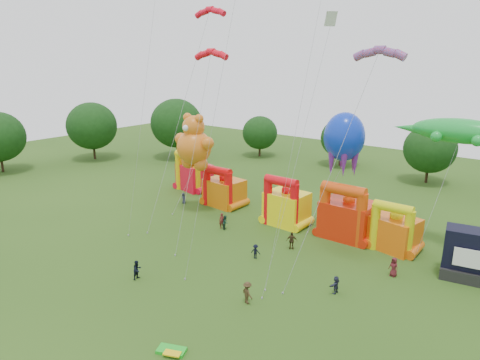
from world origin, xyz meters
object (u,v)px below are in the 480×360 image
Objects in this scene: bouncy_castle_2 at (286,206)px; spectator_0 at (184,198)px; bouncy_castle_0 at (193,175)px; octopus_kite at (338,160)px; teddy_bear_kite at (192,153)px; spectator_4 at (292,241)px; gecko_kite at (447,169)px.

bouncy_castle_2 is 4.12× the size of spectator_0.
octopus_kite reaches higher than bouncy_castle_0.
spectator_0 is at bearing -57.53° from bouncy_castle_0.
teddy_bear_kite reaches higher than bouncy_castle_0.
bouncy_castle_0 reaches higher than spectator_4.
octopus_kite is at bearing 19.07° from spectator_0.
spectator_0 is 0.78× the size of spectator_4.
octopus_kite is 7.24× the size of spectator_4.
bouncy_castle_0 is 19.48m from bouncy_castle_2.
octopus_kite reaches higher than spectator_0.
gecko_kite reaches higher than bouncy_castle_2.
teddy_bear_kite is (-12.10, -3.68, 5.55)m from bouncy_castle_2.
spectator_4 is at bearing -6.89° from teddy_bear_kite.
gecko_kite is at bearing -170.44° from spectator_4.
octopus_kite reaches higher than bouncy_castle_2.
spectator_4 is at bearing -21.40° from bouncy_castle_0.
spectator_4 is (19.93, -3.51, 0.21)m from spectator_0.
bouncy_castle_2 reaches higher than spectator_4.
octopus_kite is 10.74m from spectator_4.
octopus_kite is 9.22× the size of spectator_0.
bouncy_castle_2 reaches higher than bouncy_castle_0.
gecko_kite is at bearing 14.37° from teddy_bear_kite.
bouncy_castle_2 is 0.45× the size of gecko_kite.
bouncy_castle_0 is 36.50m from gecko_kite.
teddy_bear_kite is 18.05m from spectator_4.
teddy_bear_kite is 6.74× the size of spectator_4.
bouncy_castle_0 is 0.44× the size of gecko_kite.
octopus_kite is at bearing -126.93° from spectator_4.
bouncy_castle_2 is at bearing -79.84° from spectator_4.
gecko_kite is at bearing 12.49° from bouncy_castle_2.
octopus_kite reaches higher than teddy_bear_kite.
gecko_kite is (35.90, 0.15, 6.56)m from bouncy_castle_0.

